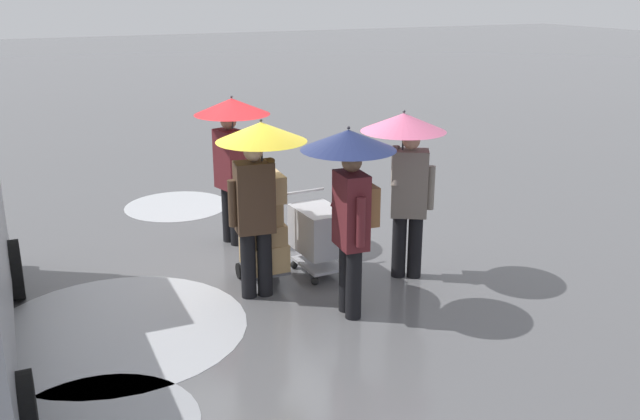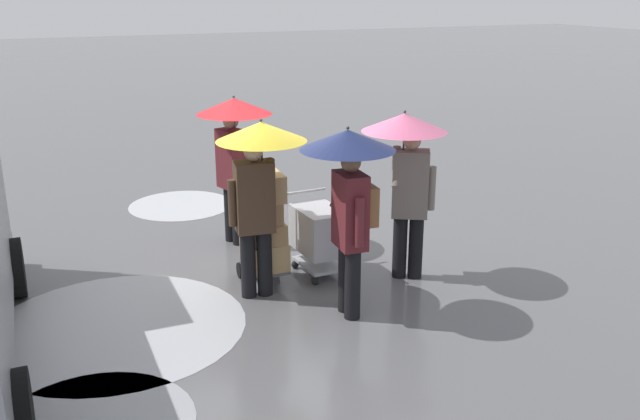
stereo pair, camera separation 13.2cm
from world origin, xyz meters
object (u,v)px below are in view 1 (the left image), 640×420
object	(u,v)px
pedestrian_black_side	(350,180)
pedestrian_far_side	(258,168)
shopping_cart_vendor	(319,232)
pedestrian_white_side	(406,157)
pedestrian_pink_side	(231,136)
hand_dolly_boxes	(263,225)

from	to	relation	value
pedestrian_black_side	pedestrian_far_side	distance (m)	1.13
shopping_cart_vendor	pedestrian_white_side	world-z (taller)	pedestrian_white_side
pedestrian_black_side	shopping_cart_vendor	bearing A→B (deg)	-97.42
pedestrian_pink_side	pedestrian_far_side	world-z (taller)	same
shopping_cart_vendor	pedestrian_far_side	xyz separation A→B (m)	(0.90, 0.31, 1.02)
pedestrian_pink_side	pedestrian_black_side	xyz separation A→B (m)	(-0.48, 2.66, -0.01)
pedestrian_white_side	pedestrian_far_side	size ratio (longest dim) A/B	1.00
hand_dolly_boxes	pedestrian_pink_side	bearing A→B (deg)	-94.27
pedestrian_white_side	pedestrian_far_side	xyz separation A→B (m)	(1.84, -0.20, 0.01)
pedestrian_black_side	pedestrian_far_side	size ratio (longest dim) A/B	1.00
shopping_cart_vendor	pedestrian_black_side	distance (m)	1.54
pedestrian_white_side	pedestrian_far_side	distance (m)	1.85
hand_dolly_boxes	pedestrian_black_side	size ratio (longest dim) A/B	0.66
pedestrian_black_side	pedestrian_pink_side	bearing A→B (deg)	-79.69
shopping_cart_vendor	hand_dolly_boxes	size ratio (longest dim) A/B	0.72
pedestrian_far_side	pedestrian_pink_side	bearing A→B (deg)	-98.25
pedestrian_black_side	hand_dolly_boxes	bearing A→B (deg)	-62.42
pedestrian_pink_side	pedestrian_black_side	world-z (taller)	same
hand_dolly_boxes	pedestrian_pink_side	xyz separation A→B (m)	(-0.11, -1.52, 0.81)
hand_dolly_boxes	pedestrian_white_side	distance (m)	1.94
hand_dolly_boxes	pedestrian_pink_side	size ratio (longest dim) A/B	0.66
shopping_cart_vendor	pedestrian_pink_side	bearing A→B (deg)	-67.17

